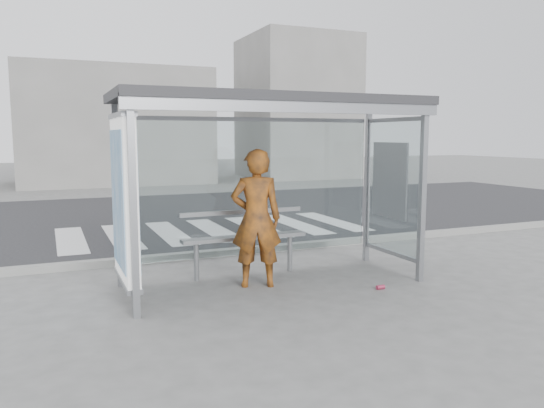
{
  "coord_description": "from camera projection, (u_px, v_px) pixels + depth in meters",
  "views": [
    {
      "loc": [
        -2.87,
        -6.71,
        2.07
      ],
      "look_at": [
        0.07,
        0.2,
        1.11
      ],
      "focal_mm": 35.0,
      "sensor_mm": 36.0,
      "label": 1
    }
  ],
  "objects": [
    {
      "name": "soda_can",
      "position": [
        380.0,
        287.0,
        7.21
      ],
      "size": [
        0.12,
        0.06,
        0.06
      ],
      "primitive_type": "cylinder",
      "rotation": [
        0.0,
        1.57,
        0.01
      ],
      "color": "#CF3D61",
      "rests_on": "ground"
    },
    {
      "name": "building_center",
      "position": [
        114.0,
        127.0,
        23.61
      ],
      "size": [
        8.0,
        5.0,
        5.0
      ],
      "primitive_type": "cube",
      "color": "slate",
      "rests_on": "ground"
    },
    {
      "name": "person",
      "position": [
        256.0,
        218.0,
        7.26
      ],
      "size": [
        0.8,
        0.64,
        1.9
      ],
      "primitive_type": "imported",
      "rotation": [
        0.0,
        0.0,
        2.84
      ],
      "color": "#F25416",
      "rests_on": "ground"
    },
    {
      "name": "curb",
      "position": [
        229.0,
        252.0,
        9.27
      ],
      "size": [
        30.0,
        0.18,
        0.12
      ],
      "primitive_type": "cube",
      "color": "gray",
      "rests_on": "ground"
    },
    {
      "name": "ground",
      "position": [
        273.0,
        284.0,
        7.5
      ],
      "size": [
        80.0,
        80.0,
        0.0
      ],
      "primitive_type": "plane",
      "color": "#61615F",
      "rests_on": "ground"
    },
    {
      "name": "road",
      "position": [
        168.0,
        216.0,
        13.89
      ],
      "size": [
        30.0,
        10.0,
        0.01
      ],
      "primitive_type": "cube",
      "color": "black",
      "rests_on": "ground"
    },
    {
      "name": "crosswalk",
      "position": [
        214.0,
        230.0,
        11.8
      ],
      "size": [
        6.55,
        3.0,
        0.0
      ],
      "color": "silver",
      "rests_on": "ground"
    },
    {
      "name": "building_right",
      "position": [
        296.0,
        108.0,
        26.98
      ],
      "size": [
        5.0,
        5.0,
        7.0
      ],
      "primitive_type": "cube",
      "color": "slate",
      "rests_on": "ground"
    },
    {
      "name": "bench",
      "position": [
        244.0,
        237.0,
        7.88
      ],
      "size": [
        1.9,
        0.23,
        0.98
      ],
      "color": "gray",
      "rests_on": "ground"
    },
    {
      "name": "bus_shelter",
      "position": [
        246.0,
        143.0,
        7.16
      ],
      "size": [
        4.25,
        1.65,
        2.62
      ],
      "color": "gray",
      "rests_on": "ground"
    }
  ]
}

